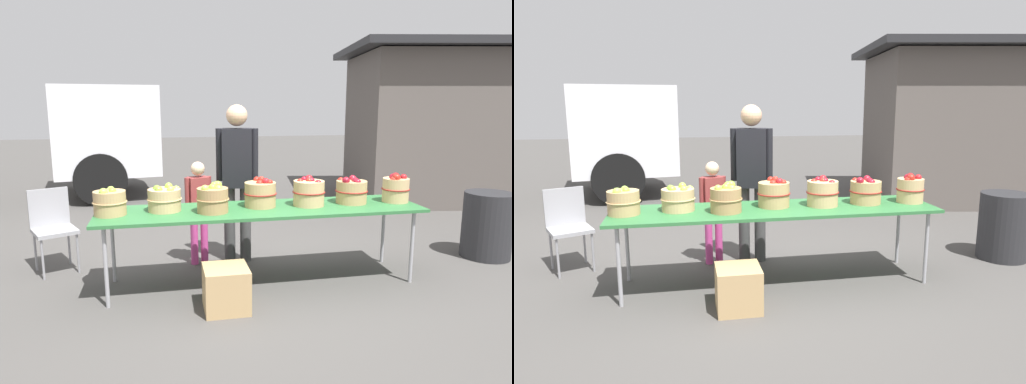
% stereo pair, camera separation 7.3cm
% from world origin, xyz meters
% --- Properties ---
extents(ground_plane, '(40.00, 40.00, 0.00)m').
position_xyz_m(ground_plane, '(0.00, 0.00, 0.00)').
color(ground_plane, '#474442').
extents(market_table, '(3.10, 0.76, 0.75)m').
position_xyz_m(market_table, '(0.00, 0.00, 0.72)').
color(market_table, '#2D6B38').
rests_on(market_table, ground).
extents(apple_basket_green_0, '(0.31, 0.31, 0.26)m').
position_xyz_m(apple_basket_green_0, '(-1.40, 0.01, 0.87)').
color(apple_basket_green_0, tan).
rests_on(apple_basket_green_0, market_table).
extents(apple_basket_green_1, '(0.32, 0.32, 0.25)m').
position_xyz_m(apple_basket_green_1, '(-0.92, 0.07, 0.86)').
color(apple_basket_green_1, tan).
rests_on(apple_basket_green_1, market_table).
extents(apple_basket_green_2, '(0.31, 0.31, 0.28)m').
position_xyz_m(apple_basket_green_2, '(-0.48, -0.07, 0.87)').
color(apple_basket_green_2, '#A87F51').
rests_on(apple_basket_green_2, market_table).
extents(apple_basket_red_0, '(0.32, 0.32, 0.29)m').
position_xyz_m(apple_basket_red_0, '(-0.00, 0.07, 0.88)').
color(apple_basket_red_0, tan).
rests_on(apple_basket_red_0, market_table).
extents(apple_basket_red_1, '(0.32, 0.32, 0.29)m').
position_xyz_m(apple_basket_red_1, '(0.47, 0.03, 0.88)').
color(apple_basket_red_1, tan).
rests_on(apple_basket_red_1, market_table).
extents(apple_basket_red_2, '(0.33, 0.33, 0.28)m').
position_xyz_m(apple_basket_red_2, '(0.93, 0.05, 0.87)').
color(apple_basket_red_2, tan).
rests_on(apple_basket_red_2, market_table).
extents(apple_basket_red_3, '(0.28, 0.28, 0.30)m').
position_xyz_m(apple_basket_red_3, '(1.39, 0.01, 0.89)').
color(apple_basket_red_3, tan).
rests_on(apple_basket_red_3, market_table).
extents(vendor_adult, '(0.45, 0.28, 1.73)m').
position_xyz_m(vendor_adult, '(-0.13, 0.67, 1.02)').
color(vendor_adult, '#3F3F3F').
rests_on(vendor_adult, ground).
extents(child_customer, '(0.29, 0.20, 1.13)m').
position_xyz_m(child_customer, '(-0.56, 0.67, 0.67)').
color(child_customer, '#CC3F8C').
rests_on(child_customer, ground).
extents(food_kiosk, '(3.96, 3.48, 2.74)m').
position_xyz_m(food_kiosk, '(4.12, 3.48, 1.38)').
color(food_kiosk, '#59514C').
rests_on(food_kiosk, ground).
extents(folding_chair, '(0.53, 0.53, 0.86)m').
position_xyz_m(folding_chair, '(-2.07, 0.77, 0.51)').
color(folding_chair, '#99999E').
rests_on(folding_chair, ground).
extents(trash_barrel, '(0.54, 0.54, 0.75)m').
position_xyz_m(trash_barrel, '(2.68, 0.23, 0.38)').
color(trash_barrel, '#262628').
rests_on(trash_barrel, ground).
extents(produce_crate, '(0.38, 0.38, 0.38)m').
position_xyz_m(produce_crate, '(-0.43, -0.54, 0.19)').
color(produce_crate, tan).
rests_on(produce_crate, ground).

